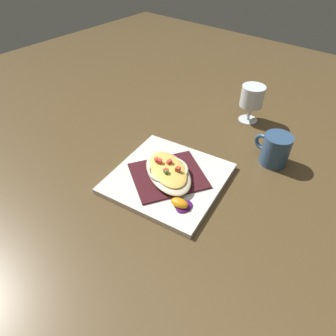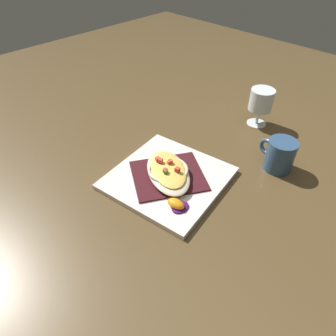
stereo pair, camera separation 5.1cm
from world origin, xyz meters
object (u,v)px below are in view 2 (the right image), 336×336
gratin_dish (168,171)px  orange_garnish (177,205)px  coffee_mug (279,156)px  square_plate (168,178)px  stemmed_glass (261,102)px

gratin_dish → orange_garnish: bearing=-124.3°
coffee_mug → square_plate: bearing=144.4°
gratin_dish → stemmed_glass: 0.44m
coffee_mug → stemmed_glass: (0.17, 0.17, 0.04)m
gratin_dish → square_plate: bearing=-93.6°
gratin_dish → coffee_mug: size_ratio=1.96×
coffee_mug → orange_garnish: bearing=164.3°
orange_garnish → stemmed_glass: 0.51m
orange_garnish → coffee_mug: 0.34m
gratin_dish → coffee_mug: bearing=-35.6°
square_plate → gratin_dish: (0.00, 0.00, 0.03)m
gratin_dish → stemmed_glass: stemmed_glass is taller
coffee_mug → stemmed_glass: size_ratio=0.88×
square_plate → gratin_dish: size_ratio=1.32×
gratin_dish → orange_garnish: gratin_dish is taller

